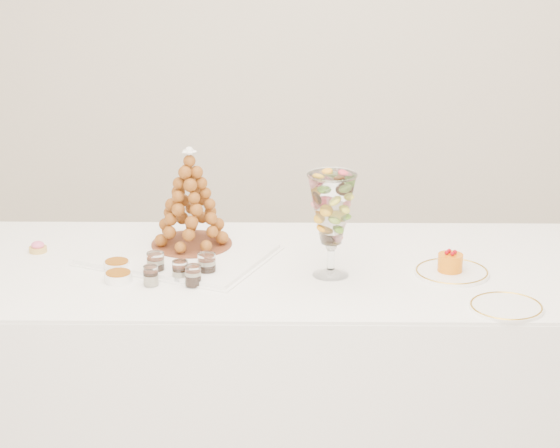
{
  "coord_description": "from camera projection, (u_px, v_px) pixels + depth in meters",
  "views": [
    {
      "loc": [
        0.24,
        -3.16,
        2.15
      ],
      "look_at": [
        -0.02,
        0.22,
        0.98
      ],
      "focal_mm": 70.0,
      "sensor_mm": 36.0,
      "label": 1
    }
  ],
  "objects": [
    {
      "name": "verrine_a",
      "position": [
        156.0,
        264.0,
        3.5
      ],
      "size": [
        0.06,
        0.06,
        0.08
      ],
      "primitive_type": "cylinder",
      "rotation": [
        0.0,
        0.0,
        -0.07
      ],
      "color": "white",
      "rests_on": "buffet_table"
    },
    {
      "name": "mousse_cake",
      "position": [
        450.0,
        262.0,
        3.51
      ],
      "size": [
        0.08,
        0.08,
        0.07
      ],
      "color": "orange",
      "rests_on": "cake_plate"
    },
    {
      "name": "ramekin_front",
      "position": [
        118.0,
        277.0,
        3.46
      ],
      "size": [
        0.09,
        0.09,
        0.03
      ],
      "primitive_type": "cylinder",
      "color": "white",
      "rests_on": "buffet_table"
    },
    {
      "name": "verrine_b",
      "position": [
        180.0,
        271.0,
        3.45
      ],
      "size": [
        0.06,
        0.06,
        0.07
      ],
      "primitive_type": "cylinder",
      "rotation": [
        0.0,
        0.0,
        0.14
      ],
      "color": "white",
      "rests_on": "buffet_table"
    },
    {
      "name": "croquembouche",
      "position": [
        190.0,
        198.0,
        3.67
      ],
      "size": [
        0.28,
        0.28,
        0.34
      ],
      "rotation": [
        0.0,
        0.0,
        -0.25
      ],
      "color": "brown",
      "rests_on": "lace_tray"
    },
    {
      "name": "verrine_c",
      "position": [
        207.0,
        265.0,
        3.49
      ],
      "size": [
        0.07,
        0.07,
        0.08
      ],
      "primitive_type": "cylinder",
      "rotation": [
        0.0,
        0.0,
        0.3
      ],
      "color": "white",
      "rests_on": "buffet_table"
    },
    {
      "name": "macaron_vase",
      "position": [
        332.0,
        210.0,
        3.44
      ],
      "size": [
        0.15,
        0.15,
        0.34
      ],
      "color": "white",
      "rests_on": "buffet_table"
    },
    {
      "name": "verrine_d",
      "position": [
        151.0,
        276.0,
        3.42
      ],
      "size": [
        0.06,
        0.06,
        0.06
      ],
      "primitive_type": "cylinder",
      "rotation": [
        0.0,
        0.0,
        0.35
      ],
      "color": "white",
      "rests_on": "buffet_table"
    },
    {
      "name": "ramekin_back",
      "position": [
        117.0,
        266.0,
        3.55
      ],
      "size": [
        0.09,
        0.09,
        0.03
      ],
      "primitive_type": "cylinder",
      "color": "white",
      "rests_on": "buffet_table"
    },
    {
      "name": "cake_plate",
      "position": [
        452.0,
        273.0,
        3.52
      ],
      "size": [
        0.24,
        0.24,
        0.01
      ],
      "primitive_type": "cylinder",
      "color": "white",
      "rests_on": "buffet_table"
    },
    {
      "name": "lace_tray",
      "position": [
        179.0,
        254.0,
        3.66
      ],
      "size": [
        0.67,
        0.59,
        0.02
      ],
      "primitive_type": "cube",
      "rotation": [
        0.0,
        0.0,
        -0.34
      ],
      "color": "white",
      "rests_on": "buffet_table"
    },
    {
      "name": "spare_plate",
      "position": [
        506.0,
        307.0,
        3.25
      ],
      "size": [
        0.22,
        0.22,
        0.01
      ],
      "primitive_type": "cylinder",
      "color": "white",
      "rests_on": "buffet_table"
    },
    {
      "name": "pink_tart",
      "position": [
        38.0,
        247.0,
        3.71
      ],
      "size": [
        0.06,
        0.06,
        0.04
      ],
      "color": "tan",
      "rests_on": "buffet_table"
    },
    {
      "name": "verrine_e",
      "position": [
        193.0,
        276.0,
        3.41
      ],
      "size": [
        0.06,
        0.06,
        0.07
      ],
      "primitive_type": "cylinder",
      "rotation": [
        0.0,
        0.0,
        0.11
      ],
      "color": "white",
      "rests_on": "buffet_table"
    },
    {
      "name": "buffet_table",
      "position": [
        289.0,
        382.0,
        3.72
      ],
      "size": [
        2.29,
        1.04,
        0.85
      ],
      "rotation": [
        0.0,
        0.0,
        0.07
      ],
      "color": "white",
      "rests_on": "ground"
    }
  ]
}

